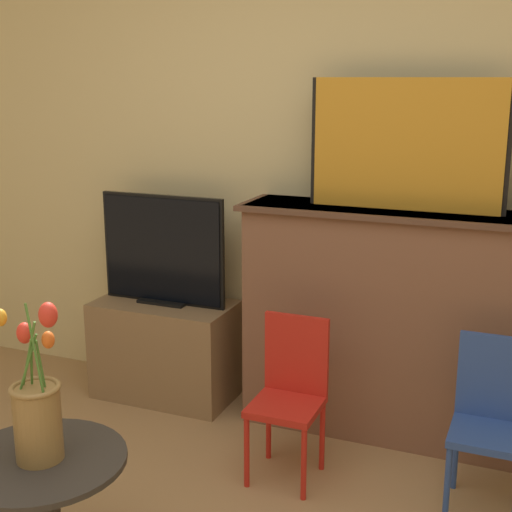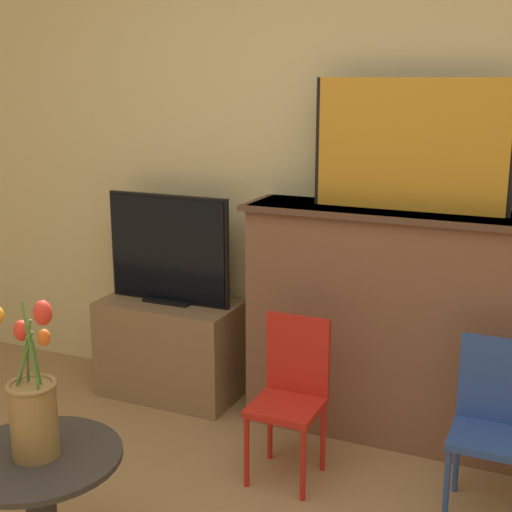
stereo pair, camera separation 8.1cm
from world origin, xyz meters
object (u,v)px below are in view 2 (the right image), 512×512
object	(u,v)px
painting	(411,145)
vase_tulips	(33,408)
chair_blue	(491,418)
tv_monitor	(168,251)
chair_red	(291,389)

from	to	relation	value
painting	vase_tulips	distance (m)	1.91
painting	chair_blue	size ratio (longest dim) A/B	1.26
tv_monitor	vase_tulips	xyz separation A→B (m)	(0.39, -1.50, -0.15)
painting	tv_monitor	xyz separation A→B (m)	(-1.23, -0.05, -0.59)
painting	tv_monitor	distance (m)	1.37
tv_monitor	vase_tulips	distance (m)	1.56
chair_blue	painting	bearing A→B (deg)	135.29
tv_monitor	chair_red	size ratio (longest dim) A/B	0.99
painting	chair_red	size ratio (longest dim) A/B	1.26
chair_blue	vase_tulips	distance (m)	1.73
painting	vase_tulips	bearing A→B (deg)	-118.56
tv_monitor	painting	bearing A→B (deg)	2.18
chair_red	chair_blue	size ratio (longest dim) A/B	1.00
painting	chair_blue	xyz separation A→B (m)	(0.47, -0.47, -1.01)
chair_red	vase_tulips	size ratio (longest dim) A/B	1.26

